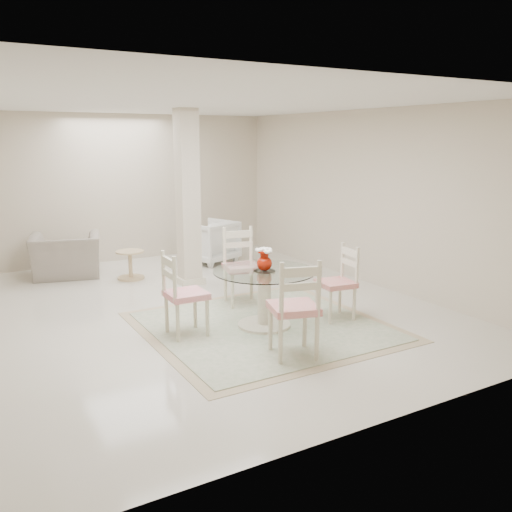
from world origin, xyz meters
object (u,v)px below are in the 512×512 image
red_vase (264,259)px  dining_chair_north (241,260)px  side_table (130,266)px  armchair_white (210,241)px  column (188,198)px  dining_chair_south (296,302)px  dining_table (264,299)px  dining_chair_east (341,277)px  recliner_taupe (66,256)px  dining_chair_west (180,288)px

red_vase → dining_chair_north: size_ratio=0.24×
side_table → dining_chair_north: bearing=-66.1°
armchair_white → red_vase: bearing=55.5°
red_vase → dining_chair_north: bearing=77.8°
column → dining_chair_south: 3.45m
dining_table → dining_chair_east: (1.00, -0.21, 0.19)m
dining_table → dining_chair_north: (0.22, 1.00, 0.25)m
dining_chair_north → dining_chair_south: 2.05m
dining_chair_north → side_table: dining_chair_north is taller
dining_chair_east → recliner_taupe: dining_chair_east is taller
column → armchair_white: column is taller
armchair_white → side_table: armchair_white is taller
red_vase → dining_chair_south: (-0.22, -1.00, -0.23)m
recliner_taupe → side_table: recliner_taupe is taller
red_vase → armchair_white: red_vase is taller
dining_chair_north → dining_chair_west: dining_chair_north is taller
column → side_table: size_ratio=5.75×
recliner_taupe → armchair_white: 2.53m
dining_chair_north → red_vase: bearing=-89.8°
red_vase → armchair_white: 3.72m
dining_chair_north → column: bearing=110.2°
dining_chair_south → side_table: bearing=-66.9°
dining_chair_south → recliner_taupe: size_ratio=1.09×
dining_chair_west → dining_chair_south: dining_chair_south is taller
armchair_white → side_table: (-1.65, -0.48, -0.17)m
red_vase → recliner_taupe: (-1.57, 3.78, -0.49)m
dining_chair_east → dining_chair_west: size_ratio=0.95×
dining_chair_south → armchair_white: (1.17, 4.57, -0.23)m
red_vase → dining_chair_north: dining_chair_north is taller
column → dining_chair_east: size_ratio=2.58×
column → recliner_taupe: 2.36m
dining_table → red_vase: (0.00, -0.00, 0.49)m
recliner_taupe → dining_chair_south: bearing=119.8°
column → dining_chair_south: column is taller
recliner_taupe → armchair_white: armchair_white is taller
side_table → red_vase: bearing=-77.1°
column → dining_table: (-0.03, -2.36, -0.99)m
dining_chair_west → side_table: size_ratio=2.35×
dining_chair_south → recliner_taupe: bearing=-57.8°
dining_chair_west → column: bearing=-24.6°
dining_chair_east → side_table: bearing=-145.3°
column → recliner_taupe: column is taller
dining_chair_west → side_table: bearing=-4.9°
dining_chair_north → dining_chair_west: (-1.22, -0.80, -0.03)m
dining_chair_north → dining_chair_south: bearing=-90.0°
red_vase → side_table: 3.23m
recliner_taupe → side_table: size_ratio=2.32×
column → red_vase: (-0.03, -2.36, -0.50)m
dining_chair_south → side_table: 4.14m
dining_table → recliner_taupe: same height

